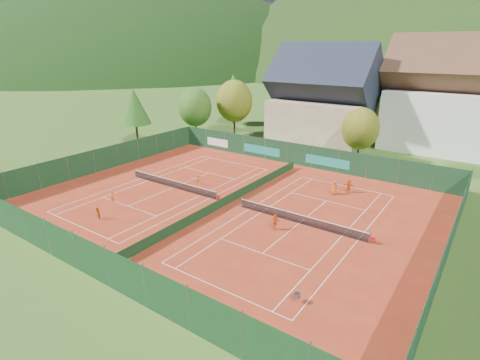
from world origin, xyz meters
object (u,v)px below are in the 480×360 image
at_px(ball_hopper, 297,295).
at_px(player_right_near, 275,222).
at_px(player_left_far, 199,180).
at_px(player_left_near, 112,197).
at_px(chalet, 323,102).
at_px(hotel_block_a, 460,103).
at_px(player_right_far_b, 349,186).
at_px(player_right_far_a, 334,188).
at_px(player_left_mid, 98,213).

bearing_deg(ball_hopper, player_right_near, 128.15).
bearing_deg(player_left_far, player_left_near, 71.88).
distance_m(chalet, hotel_block_a, 19.94).
bearing_deg(player_left_far, player_right_far_b, -148.51).
xyz_separation_m(hotel_block_a, player_right_far_a, (-8.09, -27.35, -6.61)).
bearing_deg(chalet, hotel_block_a, 17.53).
xyz_separation_m(chalet, ball_hopper, (15.94, -40.22, -6.07)).
distance_m(chalet, ball_hopper, 43.68).
distance_m(ball_hopper, player_left_far, 22.92).
distance_m(chalet, player_right_near, 34.31).
distance_m(chalet, player_right_far_a, 24.68).
distance_m(chalet, player_right_far_b, 23.98).
bearing_deg(player_right_far_a, player_left_mid, 17.05).
height_order(chalet, player_right_far_b, chalet).
xyz_separation_m(player_left_near, player_right_far_a, (17.94, 15.37, 0.13)).
bearing_deg(player_left_mid, player_right_near, 53.88).
height_order(chalet, ball_hopper, chalet).
height_order(player_left_mid, player_right_near, player_right_near).
height_order(player_left_near, player_left_far, player_left_far).
bearing_deg(player_left_far, hotel_block_a, -118.77).
relative_size(chalet, hotel_block_a, 0.75).
xyz_separation_m(ball_hopper, player_right_far_b, (-3.93, 20.30, 0.21)).
relative_size(hotel_block_a, ball_hopper, 27.00).
height_order(chalet, player_left_mid, chalet).
xyz_separation_m(ball_hopper, player_right_near, (-6.17, 7.86, 0.20)).
xyz_separation_m(player_left_mid, player_right_far_b, (16.88, 20.09, 0.18)).
bearing_deg(hotel_block_a, player_left_far, -123.45).
bearing_deg(player_left_mid, player_right_far_b, 76.29).
bearing_deg(player_left_near, player_left_mid, -73.06).
height_order(player_left_far, player_right_far_b, player_right_far_b).
xyz_separation_m(player_left_near, player_right_far_b, (19.03, 16.80, 0.12)).
bearing_deg(player_left_near, chalet, 62.92).
bearing_deg(player_left_near, hotel_block_a, 42.40).
bearing_deg(player_left_mid, ball_hopper, 25.73).
relative_size(player_left_mid, player_right_near, 0.78).
relative_size(hotel_block_a, player_right_far_b, 14.12).
distance_m(chalet, player_left_far, 28.41).
distance_m(hotel_block_a, player_right_far_a, 29.27).
xyz_separation_m(hotel_block_a, player_left_mid, (-23.88, -46.00, -6.79)).
bearing_deg(ball_hopper, player_left_far, 146.58).
height_order(hotel_block_a, ball_hopper, hotel_block_a).
distance_m(hotel_block_a, player_right_far_b, 27.65).
height_order(hotel_block_a, player_right_far_b, hotel_block_a).
height_order(player_left_far, player_right_far_a, player_right_far_a).
distance_m(ball_hopper, player_left_near, 23.23).
bearing_deg(ball_hopper, chalet, 111.61).
bearing_deg(hotel_block_a, player_left_mid, -117.43).
xyz_separation_m(player_left_mid, player_right_far_a, (15.79, 18.66, 0.19)).
bearing_deg(player_right_far_a, player_left_near, 7.89).
height_order(player_left_mid, player_right_far_b, player_right_far_b).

